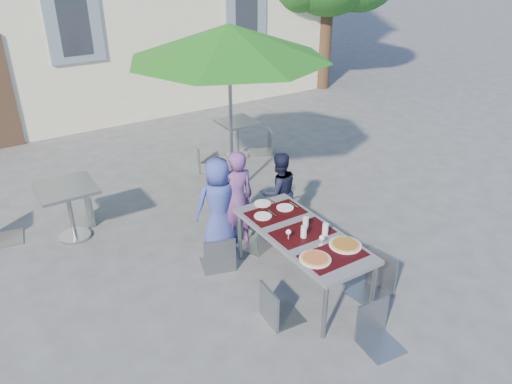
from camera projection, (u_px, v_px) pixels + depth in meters
ground at (292, 340)px, 5.32m from camera, size 90.00×90.00×0.00m
dining_table at (302, 237)px, 5.84m from camera, size 0.80×1.85×0.76m
pizza_near_left at (315, 259)px, 5.32m from camera, size 0.35×0.35×0.03m
pizza_near_right at (345, 245)px, 5.56m from camera, size 0.37×0.37×0.03m
glassware at (310, 230)px, 5.72m from camera, size 0.48×0.45×0.15m
place_settings at (270, 209)px, 6.29m from camera, size 0.61×0.49×0.01m
child_0 at (219, 204)px, 6.65m from camera, size 0.69×0.51×1.30m
child_1 at (236, 199)px, 6.68m from camera, size 0.55×0.40×1.38m
child_2 at (279, 192)px, 7.08m from camera, size 0.61×0.39×1.18m
chair_0 at (217, 233)px, 6.20m from camera, size 0.50×0.51×0.92m
chair_1 at (261, 217)px, 6.62m from camera, size 0.50×0.51×0.87m
chair_2 at (290, 209)px, 6.79m from camera, size 0.49×0.49×0.89m
chair_3 at (277, 283)px, 5.35m from camera, size 0.42×0.42×0.88m
chair_4 at (379, 252)px, 5.78m from camera, size 0.48×0.47×0.96m
chair_5 at (381, 303)px, 5.06m from camera, size 0.43×0.43×0.89m
patio_umbrella at (229, 42)px, 7.11m from camera, size 3.01×3.01×2.73m
cafe_table_0 at (68, 202)px, 6.85m from camera, size 0.76×0.76×0.81m
bg_chair_r_0 at (79, 191)px, 7.22m from camera, size 0.41×0.41×0.92m
cafe_table_1 at (237, 133)px, 9.47m from camera, size 0.67×0.67×0.72m
bg_chair_l_1 at (203, 141)px, 8.91m from camera, size 0.55×0.55×0.96m
bg_chair_r_1 at (266, 129)px, 9.66m from camera, size 0.48×0.48×0.84m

